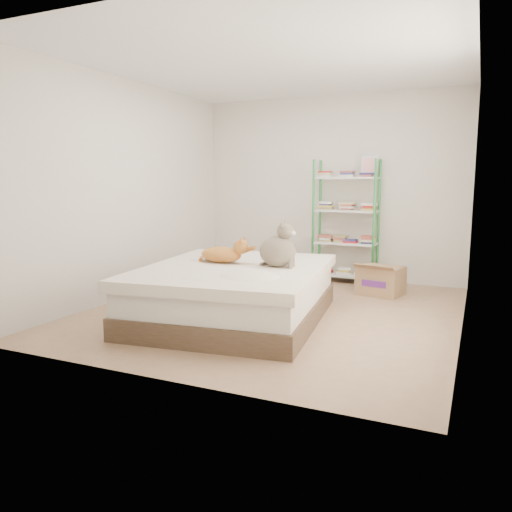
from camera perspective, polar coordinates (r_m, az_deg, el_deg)
The scene contains 7 objects.
room at distance 5.31m, azimuth 2.16°, elevation 7.41°, with size 3.81×4.21×2.61m.
bed at distance 5.12m, azimuth -2.40°, elevation -4.19°, with size 1.99×2.37×0.55m.
orange_cat at distance 5.27m, azimuth -3.99°, elevation 0.40°, with size 0.53×0.29×0.22m, color #C67D3B, non-canonical shape.
grey_cat at distance 4.99m, azimuth 2.48°, elevation 1.32°, with size 0.33×0.40×0.45m, color #6C5F4C, non-canonical shape.
shelf_unit at distance 7.03m, azimuth 10.25°, elevation 3.63°, with size 0.88×0.36×1.74m.
cardboard_box at distance 6.40m, azimuth 14.05°, elevation -2.73°, with size 0.59×0.59×0.42m.
white_bin at distance 7.72m, azimuth -3.11°, elevation -0.64°, with size 0.33×0.30×0.34m.
Camera 1 is at (1.99, -4.92, 1.41)m, focal length 35.00 mm.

